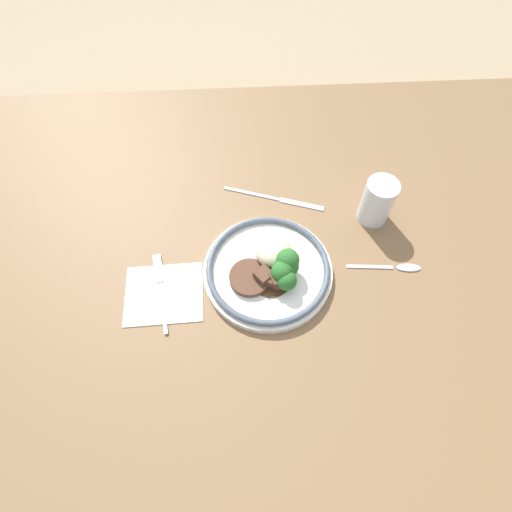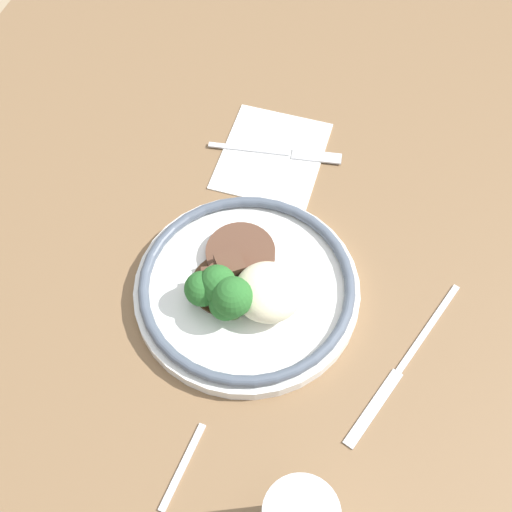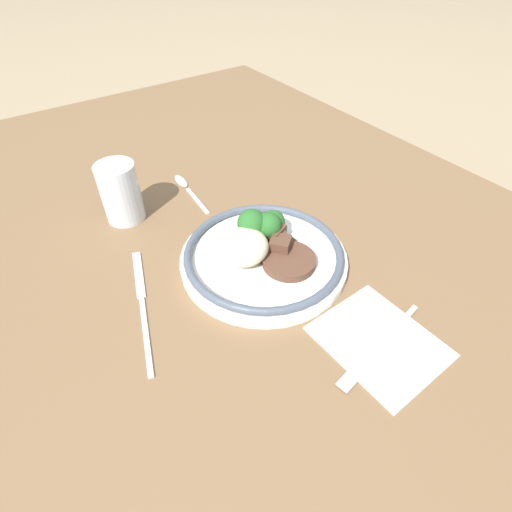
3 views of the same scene
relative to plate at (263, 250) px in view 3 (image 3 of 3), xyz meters
name	(u,v)px [view 3 (image 3 of 3)]	position (x,y,z in m)	size (l,w,h in m)	color
ground_plane	(240,284)	(0.01, 0.04, -0.05)	(8.00, 8.00, 0.00)	#998466
dining_table	(240,276)	(0.01, 0.04, -0.04)	(1.55, 1.06, 0.03)	brown
napkin	(379,341)	(-0.20, -0.03, -0.02)	(0.15, 0.13, 0.00)	white
plate	(263,250)	(0.00, 0.00, 0.00)	(0.25, 0.25, 0.07)	white
juice_glass	(121,195)	(0.22, 0.13, 0.02)	(0.06, 0.06, 0.10)	orange
fork	(374,352)	(-0.21, -0.01, -0.02)	(0.04, 0.17, 0.00)	silver
knife	(142,302)	(0.03, 0.18, -0.02)	(0.22, 0.08, 0.00)	silver
spoon	(185,186)	(0.25, 0.00, -0.02)	(0.15, 0.02, 0.01)	silver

